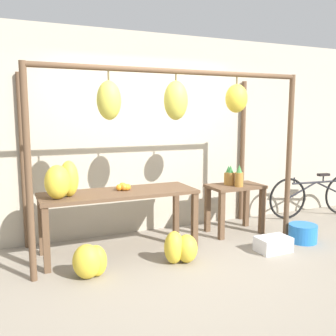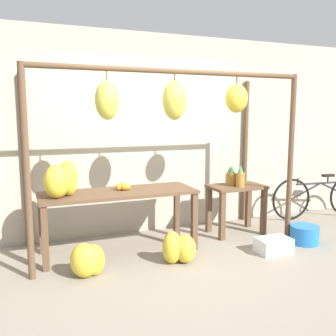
# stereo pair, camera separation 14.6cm
# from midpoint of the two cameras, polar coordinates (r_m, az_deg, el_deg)

# --- Properties ---
(ground_plane) EXTENTS (20.00, 20.00, 0.00)m
(ground_plane) POSITION_cam_midpoint_polar(r_m,az_deg,el_deg) (4.32, 2.33, -14.74)
(ground_plane) COLOR gray
(shop_wall_back) EXTENTS (8.00, 0.08, 2.80)m
(shop_wall_back) POSITION_cam_midpoint_polar(r_m,az_deg,el_deg) (5.35, -4.49, 5.12)
(shop_wall_back) COLOR #B2A893
(shop_wall_back) RESTS_ON ground_plane
(stall_awning) EXTENTS (3.32, 1.22, 2.19)m
(stall_awning) POSITION_cam_midpoint_polar(r_m,az_deg,el_deg) (4.42, -0.56, 7.48)
(stall_awning) COLOR brown
(stall_awning) RESTS_ON ground_plane
(display_table_main) EXTENTS (1.88, 0.66, 0.76)m
(display_table_main) POSITION_cam_midpoint_polar(r_m,az_deg,el_deg) (4.60, -8.36, -4.84)
(display_table_main) COLOR brown
(display_table_main) RESTS_ON ground_plane
(display_table_side) EXTENTS (0.77, 0.48, 0.69)m
(display_table_side) POSITION_cam_midpoint_polar(r_m,az_deg,el_deg) (5.40, 9.40, -4.44)
(display_table_side) COLOR brown
(display_table_side) RESTS_ON ground_plane
(banana_pile_on_table) EXTENTS (0.44, 0.43, 0.41)m
(banana_pile_on_table) POSITION_cam_midpoint_polar(r_m,az_deg,el_deg) (4.35, -16.70, -1.95)
(banana_pile_on_table) COLOR gold
(banana_pile_on_table) RESTS_ON display_table_main
(orange_pile) EXTENTS (0.18, 0.15, 0.09)m
(orange_pile) POSITION_cam_midpoint_polar(r_m,az_deg,el_deg) (4.64, -7.69, -2.88)
(orange_pile) COLOR orange
(orange_pile) RESTS_ON display_table_main
(pineapple_cluster) EXTENTS (0.17, 0.31, 0.31)m
(pineapple_cluster) POSITION_cam_midpoint_polar(r_m,az_deg,el_deg) (5.30, 9.05, -1.33)
(pineapple_cluster) COLOR olive
(pineapple_cluster) RESTS_ON display_table_side
(banana_pile_ground_left) EXTENTS (0.45, 0.38, 0.36)m
(banana_pile_ground_left) POSITION_cam_midpoint_polar(r_m,az_deg,el_deg) (4.10, -13.01, -13.71)
(banana_pile_ground_left) COLOR yellow
(banana_pile_ground_left) RESTS_ON ground_plane
(banana_pile_ground_right) EXTENTS (0.48, 0.37, 0.37)m
(banana_pile_ground_right) POSITION_cam_midpoint_polar(r_m,az_deg,el_deg) (4.36, 0.94, -12.09)
(banana_pile_ground_right) COLOR gold
(banana_pile_ground_right) RESTS_ON ground_plane
(fruit_crate_white) EXTENTS (0.41, 0.27, 0.18)m
(fruit_crate_white) POSITION_cam_midpoint_polar(r_m,az_deg,el_deg) (4.88, 14.90, -11.16)
(fruit_crate_white) COLOR silver
(fruit_crate_white) RESTS_ON ground_plane
(blue_bucket) EXTENTS (0.37, 0.37, 0.24)m
(blue_bucket) POSITION_cam_midpoint_polar(r_m,az_deg,el_deg) (5.33, 19.11, -9.37)
(blue_bucket) COLOR blue
(blue_bucket) RESTS_ON ground_plane
(parked_bicycle) EXTENTS (1.73, 0.23, 0.72)m
(parked_bicycle) POSITION_cam_midpoint_polar(r_m,az_deg,el_deg) (6.64, 20.99, -3.92)
(parked_bicycle) COLOR black
(parked_bicycle) RESTS_ON ground_plane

